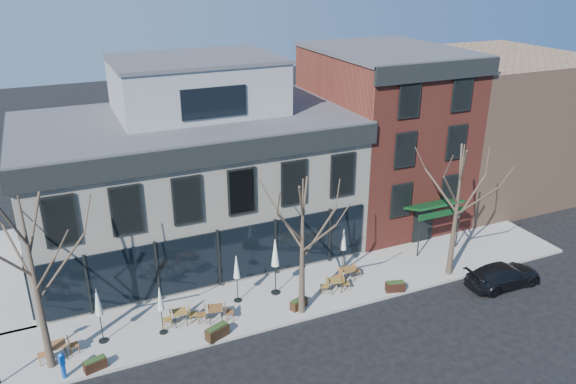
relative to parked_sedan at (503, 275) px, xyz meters
name	(u,v)px	position (x,y,z in m)	size (l,w,h in m)	color
ground	(220,288)	(-14.01, 5.87, -0.63)	(120.00, 120.00, 0.00)	black
sidewalk_front	(292,294)	(-10.76, 3.72, -0.56)	(33.50, 4.70, 0.15)	gray
corner_building	(191,175)	(-13.93, 10.94, 4.09)	(18.39, 10.39, 11.10)	beige
red_brick_building	(383,134)	(-1.01, 10.85, 5.01)	(8.20, 11.78, 11.18)	maroon
bg_building	(489,123)	(8.99, 11.87, 4.37)	(12.00, 12.00, 10.00)	#8C664C
tree_corner	(36,283)	(-22.49, 2.67, 3.62)	(3.93, 3.98, 7.92)	#382B21
tree_mid	(303,246)	(-10.99, 1.97, 3.16)	(3.50, 3.55, 7.04)	#382B21
tree_right	(457,210)	(-1.99, 1.97, 3.39)	(3.72, 3.77, 7.48)	#382B21
parked_sedan	(503,275)	(0.00, 0.00, 0.00)	(1.77, 4.35, 1.26)	black
call_box	(62,364)	(-22.04, 1.67, 0.19)	(0.26, 0.25, 1.27)	#0D47B4
cafe_set_0	(58,349)	(-22.16, 3.07, -0.02)	(1.76, 0.77, 0.91)	brown
cafe_set_1	(180,316)	(-16.73, 3.37, -0.04)	(1.66, 0.70, 0.86)	brown
cafe_set_2	(216,313)	(-15.11, 2.92, 0.00)	(1.81, 0.86, 0.93)	brown
cafe_set_4	(335,284)	(-8.64, 2.91, -0.05)	(1.64, 0.74, 0.85)	brown
cafe_set_5	(347,273)	(-7.52, 3.60, -0.04)	(1.66, 0.72, 0.86)	brown
umbrella_0	(98,305)	(-20.26, 3.51, 1.47)	(0.44, 0.44, 2.77)	black
umbrella_1	(160,301)	(-17.63, 3.04, 1.24)	(0.39, 0.39, 2.44)	black
umbrella_2	(237,269)	(-13.58, 4.14, 1.36)	(0.42, 0.42, 2.61)	black
umbrella_3	(275,256)	(-11.54, 4.04, 1.73)	(0.50, 0.50, 3.13)	black
umbrella_4	(344,242)	(-7.25, 4.62, 1.33)	(0.41, 0.41, 2.57)	black
planter_0	(95,364)	(-20.80, 1.67, -0.22)	(1.01, 0.59, 0.53)	black
planter_1	(217,332)	(-15.42, 1.68, -0.17)	(1.20, 0.82, 0.62)	black
planter_2	(299,303)	(-11.00, 2.33, -0.22)	(1.01, 0.70, 0.52)	black
planter_3	(395,286)	(-5.74, 1.67, -0.20)	(1.07, 0.66, 0.56)	black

